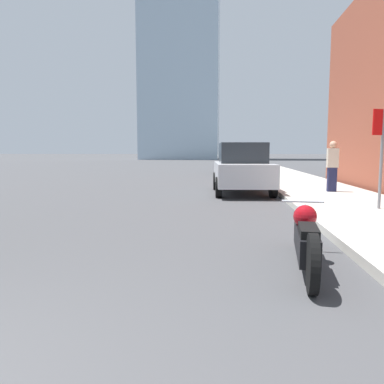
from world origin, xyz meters
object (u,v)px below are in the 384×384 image
object	(u,v)px
parked_car_black	(237,161)
pedestrian	(332,166)
stop_sign	(382,142)
parked_car_silver	(242,169)
motorcycle	(306,237)
parked_car_white	(232,156)
parked_car_blue	(234,158)

from	to	relation	value
parked_car_black	pedestrian	bearing A→B (deg)	-78.53
parked_car_black	pedestrian	xyz separation A→B (m)	(2.88, -13.12, 0.18)
pedestrian	stop_sign	bearing A→B (deg)	-89.09
parked_car_silver	parked_car_black	bearing A→B (deg)	85.75
motorcycle	stop_sign	bearing A→B (deg)	66.27
parked_car_black	parked_car_white	size ratio (longest dim) A/B	1.06
pedestrian	parked_car_white	bearing A→B (deg)	94.40
parked_car_black	parked_car_white	bearing A→B (deg)	89.02
motorcycle	parked_car_silver	world-z (taller)	parked_car_silver
motorcycle	parked_car_white	distance (m)	45.14
parked_car_blue	motorcycle	bearing A→B (deg)	-91.93
motorcycle	parked_car_white	world-z (taller)	parked_car_white
parked_car_white	pedestrian	world-z (taller)	pedestrian
parked_car_silver	parked_car_white	world-z (taller)	parked_car_silver
motorcycle	parked_car_blue	world-z (taller)	parked_car_blue
parked_car_silver	stop_sign	bearing A→B (deg)	-58.14
parked_car_white	parked_car_black	bearing A→B (deg)	-94.90
parked_car_silver	motorcycle	bearing A→B (deg)	-90.37
parked_car_silver	stop_sign	distance (m)	5.38
parked_car_silver	parked_car_white	distance (m)	36.52
parked_car_black	parked_car_blue	distance (m)	11.08
motorcycle	stop_sign	distance (m)	5.19
motorcycle	parked_car_blue	size ratio (longest dim) A/B	0.61
motorcycle	parked_car_black	size ratio (longest dim) A/B	0.58
stop_sign	pedestrian	bearing A→B (deg)	90.91
parked_car_white	pedestrian	bearing A→B (deg)	-90.43
parked_car_blue	parked_car_white	distance (m)	12.81
pedestrian	parked_car_silver	bearing A→B (deg)	170.92
motorcycle	parked_car_white	xyz separation A→B (m)	(-0.31, 45.14, 0.44)
parked_car_black	parked_car_blue	bearing A→B (deg)	88.83
parked_car_silver	stop_sign	size ratio (longest dim) A/B	1.81
parked_car_black	stop_sign	xyz separation A→B (m)	(2.94, -16.97, 0.89)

